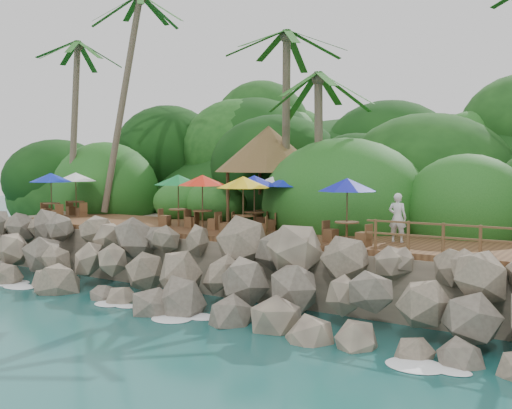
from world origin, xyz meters
The scene contains 12 objects.
ground centered at (0.00, 0.00, 0.00)m, with size 140.00×140.00×0.00m, color #19514F.
land_base centered at (0.00, 16.00, 1.05)m, with size 32.00×25.20×2.10m, color gray.
jungle_hill centered at (0.00, 23.50, 0.00)m, with size 44.80×28.00×15.40m, color #143811.
seawall centered at (0.00, 2.00, 1.15)m, with size 29.00×4.00×2.30m, color gray, non-canonical shape.
terrace centered at (0.00, 6.00, 2.20)m, with size 26.00×5.00×0.20m, color brown.
jungle_foliage centered at (0.00, 15.00, 0.00)m, with size 44.00×16.00×12.00m, color #143811, non-canonical shape.
foam_line centered at (0.00, 0.30, 0.03)m, with size 25.20×0.80×0.06m.
palms centered at (0.39, 8.79, 11.64)m, with size 34.81×7.09×13.43m.
palapa centered at (-1.62, 9.54, 5.79)m, with size 5.20×5.20×4.60m.
dining_clusters centered at (-2.63, 5.76, 4.22)m, with size 18.79×5.05×2.31m.
railing centered at (10.08, 3.65, 2.91)m, with size 8.30×0.10×1.00m.
waiter centered at (6.19, 5.79, 3.18)m, with size 0.64×0.42×1.77m, color silver.
Camera 1 is at (13.66, -14.78, 5.17)m, focal length 42.04 mm.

